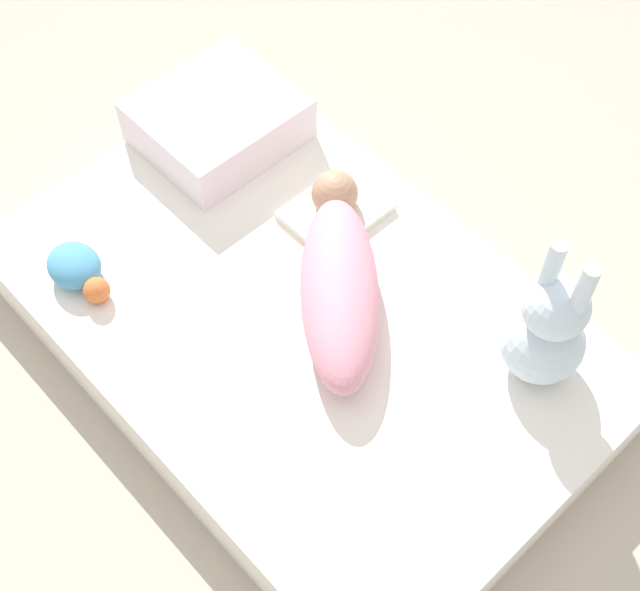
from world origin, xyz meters
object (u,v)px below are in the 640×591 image
pillow (218,121)px  turtle_plush (78,269)px  swaddled_baby (339,280)px  bunny_plush (547,330)px

pillow → turtle_plush: (0.12, -0.47, -0.02)m
swaddled_baby → bunny_plush: (0.38, 0.17, 0.06)m
swaddled_baby → turtle_plush: 0.55m
swaddled_baby → pillow: size_ratio=1.39×
swaddled_baby → bunny_plush: 0.42m
pillow → bunny_plush: bunny_plush is taller
swaddled_baby → pillow: bearing=29.4°
turtle_plush → swaddled_baby: bearing=41.9°
bunny_plush → turtle_plush: bearing=-145.5°
pillow → bunny_plush: (0.90, 0.06, 0.07)m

